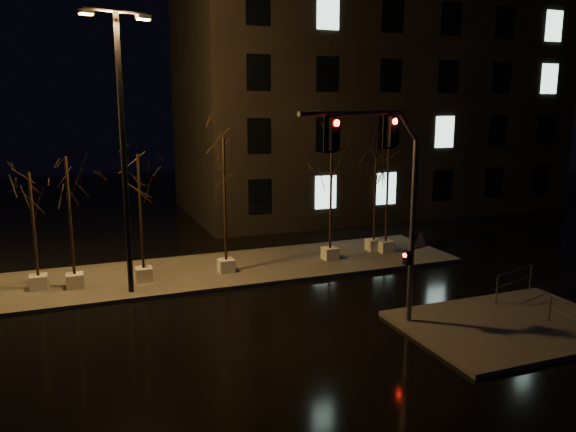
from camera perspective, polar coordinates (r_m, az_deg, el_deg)
name	(u,v)px	position (r m, az deg, el deg)	size (l,w,h in m)	color
ground	(260,321)	(19.21, -2.91, -10.60)	(90.00, 90.00, 0.00)	black
median	(216,271)	(24.64, -7.33, -5.52)	(22.00, 5.00, 0.15)	#42403B
sidewalk_corner	(511,325)	(20.02, 21.75, -10.26)	(7.00, 5.00, 0.15)	#42403B
building	(369,99)	(40.04, 8.18, 11.64)	(25.00, 12.00, 15.00)	black
tree_0	(31,199)	(23.10, -24.64, 1.59)	(1.80, 1.80, 4.65)	silver
tree_1	(68,187)	(22.68, -21.48, 2.79)	(1.80, 1.80, 5.22)	silver
tree_2	(139,183)	(22.71, -14.89, 3.25)	(1.80, 1.80, 5.25)	silver
tree_3	(224,168)	(23.27, -6.51, 4.84)	(1.80, 1.80, 5.83)	silver
tree_4	(331,165)	(25.15, 4.42, 5.14)	(1.80, 1.80, 5.71)	silver
tree_5	(376,178)	(27.09, 8.90, 3.80)	(1.80, 1.80, 4.67)	silver
tree_6	(388,170)	(26.84, 10.13, 4.60)	(1.80, 1.80, 5.22)	silver
traffic_signal_mast	(391,189)	(17.28, 10.44, 2.71)	(5.36, 1.74, 6.82)	#5A5D62
streetlight_main	(122,136)	(21.29, -16.47, 7.85)	(2.53, 0.95, 10.22)	black
guard_rail_a	(514,279)	(22.41, 22.02, -5.99)	(2.27, 0.74, 1.02)	#5A5D62
guard_rail_b	(570,315)	(19.68, 26.69, -8.93)	(0.46, 1.94, 0.94)	#5A5D62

